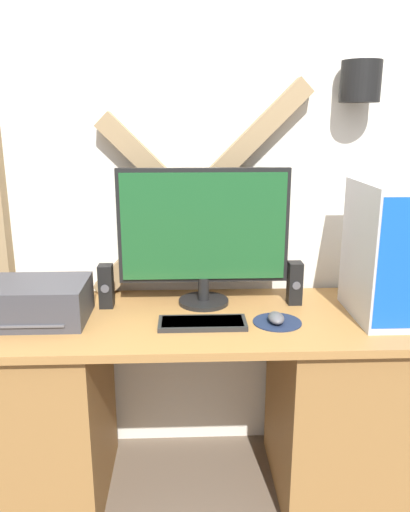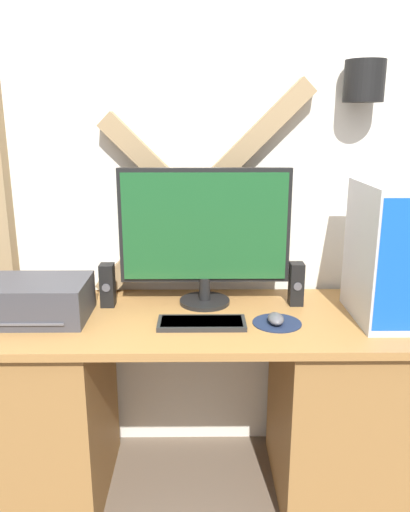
# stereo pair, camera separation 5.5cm
# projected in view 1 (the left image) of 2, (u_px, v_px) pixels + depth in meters

# --- Properties ---
(wall_back) EXTENTS (6.40, 0.21, 2.70)m
(wall_back) POSITION_uv_depth(u_px,v_px,m) (188.00, 161.00, 2.13)
(wall_back) COLOR silver
(wall_back) RESTS_ON ground_plane
(desk) EXTENTS (1.65, 0.63, 0.78)m
(desk) POSITION_uv_depth(u_px,v_px,m) (192.00, 403.00, 2.03)
(desk) COLOR olive
(desk) RESTS_ON ground_plane
(monitor) EXTENTS (0.68, 0.21, 0.56)m
(monitor) POSITION_uv_depth(u_px,v_px,m) (204.00, 231.00, 1.99)
(monitor) COLOR black
(monitor) RESTS_ON desk
(keyboard) EXTENTS (0.33, 0.13, 0.02)m
(keyboard) POSITION_uv_depth(u_px,v_px,m) (202.00, 323.00, 1.84)
(keyboard) COLOR black
(keyboard) RESTS_ON desk
(mousepad) EXTENTS (0.18, 0.18, 0.00)m
(mousepad) POSITION_uv_depth(u_px,v_px,m) (277.00, 322.00, 1.87)
(mousepad) COLOR #19233D
(mousepad) RESTS_ON desk
(mouse) EXTENTS (0.06, 0.10, 0.04)m
(mouse) POSITION_uv_depth(u_px,v_px,m) (276.00, 318.00, 1.86)
(mouse) COLOR #4C4C51
(mouse) RESTS_ON mousepad
(computer_tower) EXTENTS (0.18, 0.37, 0.52)m
(computer_tower) POSITION_uv_depth(u_px,v_px,m) (380.00, 252.00, 1.87)
(computer_tower) COLOR #B2B2B7
(computer_tower) RESTS_ON desk
(printer) EXTENTS (0.38, 0.28, 0.15)m
(printer) POSITION_uv_depth(u_px,v_px,m) (36.00, 302.00, 1.87)
(printer) COLOR #38383D
(printer) RESTS_ON desk
(speaker_left) EXTENTS (0.06, 0.07, 0.18)m
(speaker_left) POSITION_uv_depth(u_px,v_px,m) (106.00, 286.00, 2.01)
(speaker_left) COLOR black
(speaker_left) RESTS_ON desk
(speaker_right) EXTENTS (0.06, 0.07, 0.18)m
(speaker_right) POSITION_uv_depth(u_px,v_px,m) (295.00, 283.00, 2.05)
(speaker_right) COLOR black
(speaker_right) RESTS_ON desk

